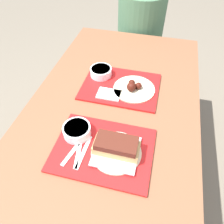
{
  "coord_description": "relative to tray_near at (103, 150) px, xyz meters",
  "views": [
    {
      "loc": [
        0.19,
        -0.68,
        1.54
      ],
      "look_at": [
        0.02,
        0.01,
        0.78
      ],
      "focal_mm": 35.0,
      "sensor_mm": 36.0,
      "label": 1
    }
  ],
  "objects": [
    {
      "name": "ground_plane",
      "position": [
        -0.03,
        0.18,
        -0.74
      ],
      "size": [
        12.0,
        12.0,
        0.0
      ],
      "primitive_type": "plane",
      "color": "#706656"
    },
    {
      "name": "wings_plate_far",
      "position": [
        0.06,
        0.41,
        0.02
      ],
      "size": [
        0.23,
        0.23,
        0.06
      ],
      "color": "beige",
      "rests_on": "tray_far"
    },
    {
      "name": "plastic_spoon_near",
      "position": [
        -0.12,
        -0.04,
        0.01
      ],
      "size": [
        0.06,
        0.17,
        0.0
      ],
      "color": "white",
      "rests_on": "tray_near"
    },
    {
      "name": "plastic_knife_near",
      "position": [
        -0.08,
        -0.04,
        0.01
      ],
      "size": [
        0.02,
        0.17,
        0.0
      ],
      "color": "white",
      "rests_on": "tray_near"
    },
    {
      "name": "plastic_fork_near",
      "position": [
        -0.1,
        -0.04,
        0.01
      ],
      "size": [
        0.05,
        0.17,
        0.0
      ],
      "color": "white",
      "rests_on": "tray_near"
    },
    {
      "name": "napkin_far",
      "position": [
        -0.06,
        0.34,
        0.01
      ],
      "size": [
        0.12,
        0.09,
        0.01
      ],
      "color": "white",
      "rests_on": "tray_far"
    },
    {
      "name": "bowl_coleslaw_far",
      "position": [
        -0.15,
        0.5,
        0.03
      ],
      "size": [
        0.13,
        0.13,
        0.05
      ],
      "color": "silver",
      "rests_on": "tray_far"
    },
    {
      "name": "picnic_table",
      "position": [
        -0.03,
        0.18,
        -0.09
      ],
      "size": [
        0.88,
        1.79,
        0.74
      ],
      "color": "brown",
      "rests_on": "ground_plane"
    },
    {
      "name": "person_seated_across",
      "position": [
        -0.04,
        1.3,
        -0.01
      ],
      "size": [
        0.38,
        0.38,
        0.69
      ],
      "color": "#477051",
      "rests_on": "picnic_bench_far"
    },
    {
      "name": "bowl_coleslaw_near",
      "position": [
        -0.14,
        0.05,
        0.03
      ],
      "size": [
        0.13,
        0.13,
        0.05
      ],
      "color": "silver",
      "rests_on": "tray_near"
    },
    {
      "name": "tray_far",
      "position": [
        -0.02,
        0.43,
        0.0
      ],
      "size": [
        0.42,
        0.32,
        0.01
      ],
      "color": "red",
      "rests_on": "picnic_table"
    },
    {
      "name": "picnic_bench_far",
      "position": [
        -0.03,
        1.3,
        -0.36
      ],
      "size": [
        0.84,
        0.28,
        0.45
      ],
      "color": "brown",
      "rests_on": "ground_plane"
    },
    {
      "name": "brisket_sandwich_plate",
      "position": [
        0.06,
        -0.0,
        0.04
      ],
      "size": [
        0.21,
        0.21,
        0.08
      ],
      "color": "beige",
      "rests_on": "tray_near"
    },
    {
      "name": "tray_near",
      "position": [
        0.0,
        0.0,
        0.0
      ],
      "size": [
        0.42,
        0.32,
        0.01
      ],
      "color": "red",
      "rests_on": "picnic_table"
    }
  ]
}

